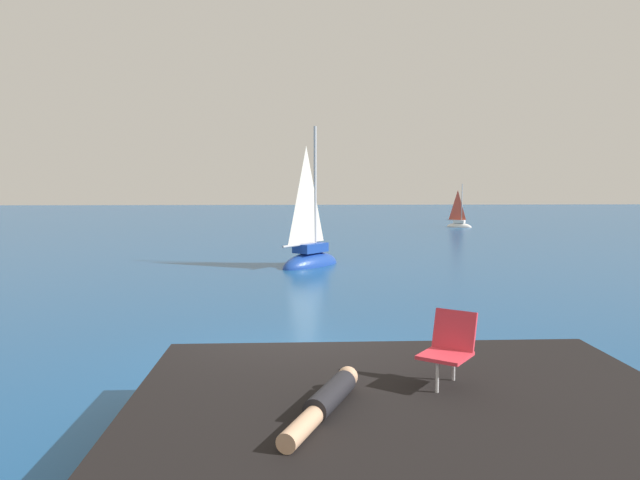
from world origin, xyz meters
name	(u,v)px	position (x,y,z in m)	size (l,w,h in m)	color
ground_plane	(295,371)	(0.00, 0.00, 0.00)	(160.00, 160.00, 0.00)	navy
shore_ledge	(410,434)	(1.18, -3.26, 0.37)	(5.78, 4.53, 0.73)	black
boulder_seaward	(313,386)	(0.27, -0.70, 0.00)	(1.13, 0.90, 0.62)	black
boulder_inland	(332,385)	(0.55, -0.69, 0.00)	(0.84, 0.67, 0.46)	black
sailboat_near	(310,258)	(0.61, 12.14, 0.30)	(2.64, 2.88, 5.56)	#193D99
sailboat_far	(459,225)	(11.68, 31.58, 0.18)	(1.81, 1.46, 3.35)	white
person_sunbather	(326,401)	(0.29, -3.54, 0.85)	(0.84, 1.66, 0.25)	black
beach_chair	(449,345)	(1.69, -2.79, 1.17)	(0.74, 0.76, 0.80)	#E03342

